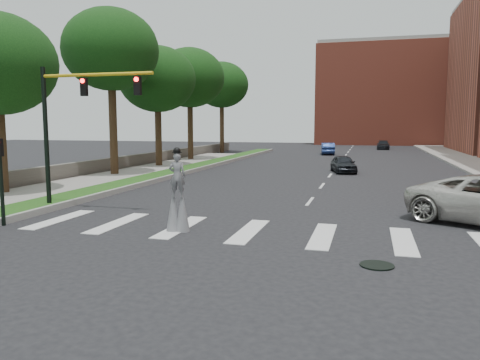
{
  "coord_description": "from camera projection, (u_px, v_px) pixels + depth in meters",
  "views": [
    {
      "loc": [
        2.7,
        -14.58,
        3.75
      ],
      "look_at": [
        -1.85,
        1.88,
        1.7
      ],
      "focal_mm": 35.0,
      "sensor_mm": 36.0,
      "label": 1
    }
  ],
  "objects": [
    {
      "name": "grass_median",
      "position": [
        184.0,
        170.0,
        37.28
      ],
      "size": [
        2.0,
        60.0,
        0.25
      ],
      "primitive_type": "cube",
      "color": "#1C4814",
      "rests_on": "ground"
    },
    {
      "name": "sidewalk_left",
      "position": [
        76.0,
        184.0,
        28.51
      ],
      "size": [
        4.0,
        60.0,
        0.18
      ],
      "primitive_type": "cube",
      "color": "gray",
      "rests_on": "ground"
    },
    {
      "name": "tree_5",
      "position": [
        222.0,
        85.0,
        60.78
      ],
      "size": [
        6.97,
        6.97,
        11.79
      ],
      "color": "#332214",
      "rests_on": "ground"
    },
    {
      "name": "median_curb",
      "position": [
        196.0,
        170.0,
        37.0
      ],
      "size": [
        0.2,
        60.0,
        0.28
      ],
      "primitive_type": "cube",
      "color": "gray",
      "rests_on": "ground"
    },
    {
      "name": "tree_2",
      "position": [
        111.0,
        50.0,
        32.83
      ],
      "size": [
        6.75,
        6.75,
        11.83
      ],
      "color": "#332214",
      "rests_on": "ground"
    },
    {
      "name": "ground_plane",
      "position": [
        280.0,
        241.0,
        15.11
      ],
      "size": [
        160.0,
        160.0,
        0.0
      ],
      "primitive_type": "plane",
      "color": "black",
      "rests_on": "ground"
    },
    {
      "name": "stone_wall",
      "position": [
        134.0,
        161.0,
        40.6
      ],
      "size": [
        0.5,
        56.0,
        1.1
      ],
      "primitive_type": "cube",
      "color": "#544F48",
      "rests_on": "ground"
    },
    {
      "name": "secondary_signal",
      "position": [
        1.0,
        173.0,
        17.12
      ],
      "size": [
        0.25,
        0.21,
        3.23
      ],
      "color": "black",
      "rests_on": "ground"
    },
    {
      "name": "tree_4",
      "position": [
        190.0,
        78.0,
        47.34
      ],
      "size": [
        7.07,
        7.07,
        11.42
      ],
      "color": "#332214",
      "rests_on": "ground"
    },
    {
      "name": "car_mid",
      "position": [
        328.0,
        149.0,
        57.81
      ],
      "size": [
        2.08,
        4.58,
        1.46
      ],
      "primitive_type": "imported",
      "rotation": [
        0.0,
        0.0,
        3.27
      ],
      "color": "navy",
      "rests_on": "ground"
    },
    {
      "name": "building_backdrop",
      "position": [
        389.0,
        96.0,
        87.1
      ],
      "size": [
        26.0,
        14.0,
        18.0
      ],
      "primitive_type": "cube",
      "color": "#B34C38",
      "rests_on": "ground"
    },
    {
      "name": "car_near",
      "position": [
        343.0,
        164.0,
        36.29
      ],
      "size": [
        2.47,
        4.23,
        1.35
      ],
      "primitive_type": "imported",
      "rotation": [
        0.0,
        0.0,
        0.23
      ],
      "color": "black",
      "rests_on": "ground"
    },
    {
      "name": "tree_3",
      "position": [
        157.0,
        79.0,
        39.83
      ],
      "size": [
        6.6,
        6.6,
        10.36
      ],
      "color": "#332214",
      "rests_on": "ground"
    },
    {
      "name": "car_far",
      "position": [
        383.0,
        145.0,
        69.57
      ],
      "size": [
        1.92,
        4.51,
        1.3
      ],
      "primitive_type": "imported",
      "rotation": [
        0.0,
        0.0,
        -0.02
      ],
      "color": "black",
      "rests_on": "ground"
    },
    {
      "name": "manhole",
      "position": [
        377.0,
        265.0,
        12.4
      ],
      "size": [
        0.9,
        0.9,
        0.04
      ],
      "primitive_type": "cylinder",
      "color": "black",
      "rests_on": "ground"
    },
    {
      "name": "traffic_signal",
      "position": [
        69.0,
        115.0,
        20.07
      ],
      "size": [
        5.3,
        0.23,
        6.2
      ],
      "color": "black",
      "rests_on": "ground"
    },
    {
      "name": "stilt_performer",
      "position": [
        178.0,
        199.0,
        16.32
      ],
      "size": [
        0.84,
        0.57,
        2.95
      ],
      "rotation": [
        0.0,
        0.0,
        3.31
      ],
      "color": "#332214",
      "rests_on": "ground"
    }
  ]
}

